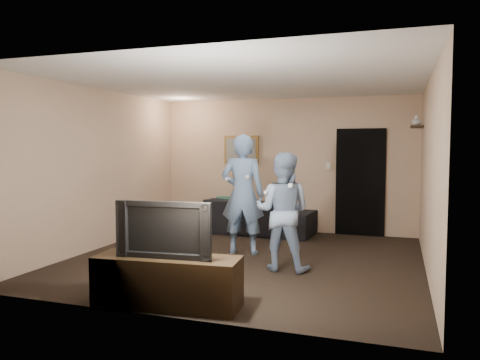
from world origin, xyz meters
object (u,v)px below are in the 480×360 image
(sofa, at_px, (254,216))
(tv_console, at_px, (167,282))
(wii_player_left, at_px, (243,194))
(wii_player_right, at_px, (283,211))
(television, at_px, (167,229))

(sofa, distance_m, tv_console, 4.24)
(wii_player_left, bearing_deg, wii_player_right, -42.16)
(sofa, distance_m, wii_player_left, 1.81)
(tv_console, bearing_deg, television, 0.00)
(wii_player_left, bearing_deg, television, -89.43)
(tv_console, height_order, wii_player_left, wii_player_left)
(wii_player_left, xyz_separation_m, wii_player_right, (0.81, -0.74, -0.13))
(sofa, bearing_deg, wii_player_left, 105.10)
(tv_console, relative_size, television, 1.49)
(tv_console, height_order, television, television)
(sofa, relative_size, wii_player_left, 1.23)
(television, relative_size, wii_player_right, 0.64)
(sofa, relative_size, tv_console, 1.49)
(television, distance_m, wii_player_right, 1.98)
(sofa, relative_size, wii_player_right, 1.44)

